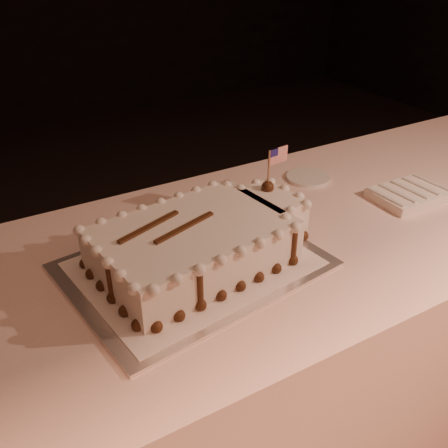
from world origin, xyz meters
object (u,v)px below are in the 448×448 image
banquet_table (301,327)px  cake_board (194,265)px  side_plate (308,178)px  napkin_stack (408,195)px  sheet_cake (204,240)px

banquet_table → cake_board: (-0.37, -0.03, 0.38)m
side_plate → napkin_stack: bearing=-56.4°
banquet_table → cake_board: bearing=-175.8°
napkin_stack → cake_board: bearing=178.9°
napkin_stack → side_plate: bearing=123.6°
sheet_cake → napkin_stack: 0.65m
cake_board → napkin_stack: bearing=-8.6°
sheet_cake → napkin_stack: (0.65, -0.02, -0.05)m
banquet_table → napkin_stack: (0.31, -0.04, 0.39)m
cake_board → napkin_stack: (0.68, -0.01, 0.01)m
sheet_cake → side_plate: bearing=25.4°
banquet_table → sheet_cake: (-0.34, -0.02, 0.43)m
sheet_cake → banquet_table: bearing=3.9°
banquet_table → cake_board: size_ratio=4.34×
sheet_cake → napkin_stack: size_ratio=2.62×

